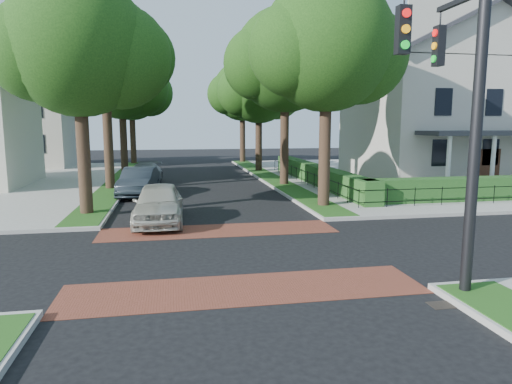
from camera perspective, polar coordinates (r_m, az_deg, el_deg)
ground at (r=14.62m, az=-3.39°, el=-7.70°), size 120.00×120.00×0.00m
sidewalk_ne at (r=39.37m, az=22.26°, el=2.07°), size 30.00×30.00×0.15m
crosswalk_far at (r=17.70m, az=-4.67°, el=-4.82°), size 9.00×2.20×0.01m
crosswalk_near at (r=11.61m, az=-1.42°, el=-12.04°), size 9.00×2.20×0.01m
storm_drain at (r=11.50m, az=22.40°, el=-12.91°), size 0.65×0.45×0.01m
grass_strip_ne at (r=34.02m, az=1.71°, el=1.92°), size 1.60×29.80×0.02m
grass_strip_nw at (r=33.48m, az=-16.69°, el=1.45°), size 1.60×29.80×0.02m
tree_right_near at (r=22.67m, az=8.92°, el=17.43°), size 7.75×6.67×10.66m
tree_right_mid at (r=30.34m, az=3.76°, el=15.92°), size 8.25×7.09×11.22m
tree_right_far at (r=38.95m, az=0.43°, el=12.70°), size 7.25×6.23×9.74m
tree_right_back at (r=47.83m, az=-1.64°, el=12.36°), size 7.50×6.45×10.20m
tree_left_near at (r=21.72m, az=-21.01°, el=16.42°), size 7.50×6.45×10.20m
tree_left_mid at (r=29.72m, az=-18.20°, el=16.37°), size 8.00×6.88×11.48m
tree_left_far at (r=38.45m, az=-16.32°, el=12.74°), size 7.00×6.02×9.86m
tree_left_back at (r=47.44m, az=-15.20°, el=12.28°), size 7.75×6.66×10.44m
hedge_main_road at (r=30.60m, az=7.54°, el=2.22°), size 1.00×18.00×1.20m
fence_main_road at (r=30.38m, az=6.10°, el=1.91°), size 0.06×18.00×0.90m
house_victorian at (r=35.54m, az=22.76°, el=11.02°), size 13.00×13.05×12.48m
house_left_far at (r=47.97m, az=-27.45°, el=8.74°), size 10.00×9.00×10.14m
traffic_signal at (r=11.58m, az=24.64°, el=10.85°), size 2.17×2.00×8.00m
parked_car_front at (r=19.23m, az=-12.08°, el=-1.39°), size 2.08×4.92×1.66m
parked_car_middle at (r=26.81m, az=-14.41°, el=1.25°), size 2.26×5.06×1.61m
parked_car_rear at (r=31.76m, az=-13.79°, el=2.19°), size 2.61×5.08×1.41m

